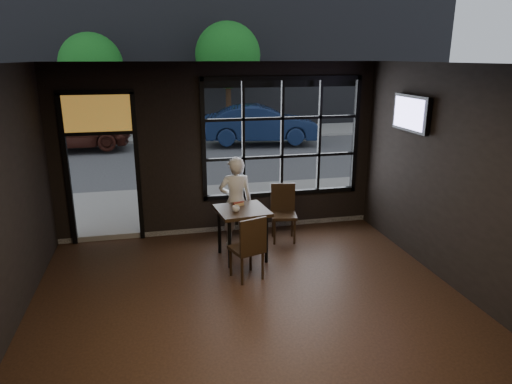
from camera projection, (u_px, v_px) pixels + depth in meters
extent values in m
cube|color=black|center=(263.00, 333.00, 5.65)|extent=(6.00, 7.00, 0.02)
cube|color=black|center=(265.00, 64.00, 4.73)|extent=(6.00, 7.00, 0.02)
cube|color=black|center=(492.00, 193.00, 5.82)|extent=(0.04, 7.00, 3.20)
cube|color=black|center=(282.00, 138.00, 8.66)|extent=(3.06, 0.12, 2.28)
cube|color=orange|center=(97.00, 113.00, 7.81)|extent=(1.20, 0.06, 0.70)
cube|color=#545456|center=(172.00, 112.00, 28.10)|extent=(60.00, 41.00, 0.04)
cube|color=black|center=(242.00, 233.00, 7.64)|extent=(0.90, 0.90, 0.87)
cube|color=black|center=(246.00, 247.00, 6.91)|extent=(0.56, 0.56, 1.02)
cube|color=black|center=(284.00, 214.00, 8.34)|extent=(0.52, 0.52, 1.04)
imported|color=silver|center=(236.00, 202.00, 8.06)|extent=(0.62, 0.43, 1.63)
imported|color=silver|center=(236.00, 209.00, 7.37)|extent=(0.13, 0.13, 0.10)
cube|color=black|center=(411.00, 113.00, 7.40)|extent=(0.11, 1.00, 0.59)
imported|color=#132244|center=(260.00, 124.00, 17.32)|extent=(4.51, 2.09, 1.43)
imported|color=#401A13|center=(65.00, 128.00, 16.12)|extent=(4.42, 1.83, 1.50)
cylinder|color=#332114|center=(96.00, 112.00, 18.45)|extent=(0.20, 0.20, 2.25)
sphere|color=#1D7421|center=(91.00, 65.00, 17.93)|extent=(2.46, 2.46, 2.46)
cylinder|color=#332114|center=(229.00, 105.00, 19.87)|extent=(0.23, 0.23, 2.53)
sphere|color=#165D1A|center=(228.00, 55.00, 19.28)|extent=(2.76, 2.76, 2.76)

